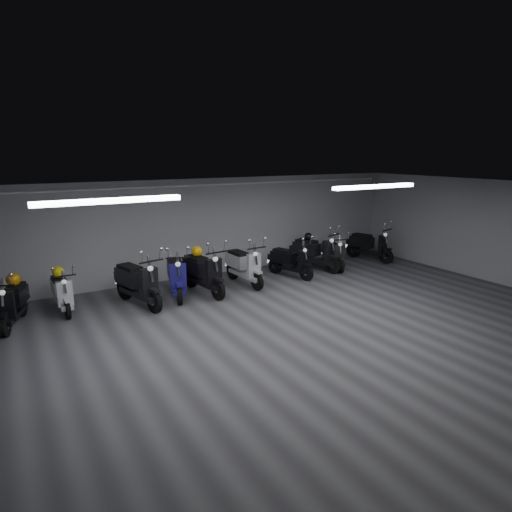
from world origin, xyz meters
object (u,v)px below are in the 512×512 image
helmet_4 (308,236)px  scooter_8 (315,247)px  scooter_3 (137,275)px  scooter_6 (244,259)px  scooter_2 (61,286)px  scooter_5 (203,265)px  scooter_7 (291,256)px  helmet_2 (197,251)px  helmet_1 (13,279)px  scooter_4 (176,269)px  helmet_3 (58,272)px  scooter_1 (12,296)px  scooter_10 (370,240)px  scooter_9 (333,249)px

helmet_4 → scooter_8: bearing=-71.3°
scooter_3 → scooter_6: size_ratio=1.06×
scooter_2 → scooter_5: size_ratio=0.81×
scooter_7 → helmet_2: scooter_7 is taller
helmet_1 → scooter_3: bearing=-7.5°
helmet_2 → scooter_4: bearing=-165.0°
scooter_3 → helmet_3: (-1.60, 0.69, 0.14)m
scooter_1 → scooter_10: bearing=19.7°
scooter_3 → scooter_7: (4.45, 0.22, -0.11)m
scooter_5 → scooter_9: bearing=-4.8°
scooter_1 → helmet_1: 0.38m
scooter_3 → helmet_3: 1.75m
scooter_3 → helmet_3: size_ratio=7.44×
helmet_2 → scooter_7: bearing=-3.0°
scooter_4 → scooter_8: 4.54m
scooter_10 → helmet_3: size_ratio=6.89×
scooter_7 → scooter_3: bearing=164.4°
scooter_2 → scooter_1: bearing=-162.3°
scooter_3 → scooter_6: 2.97m
scooter_4 → helmet_3: 2.66m
scooter_1 → helmet_2: (4.22, 0.26, 0.41)m
scooter_1 → scooter_10: size_ratio=0.93×
helmet_4 → scooter_5: bearing=-170.3°
scooter_9 → helmet_1: 8.65m
scooter_5 → scooter_10: scooter_5 is taller
scooter_5 → scooter_1: bearing=171.8°
scooter_4 → scooter_8: (4.53, 0.28, 0.02)m
scooter_7 → helmet_1: 6.96m
scooter_2 → scooter_8: (7.13, 0.01, 0.12)m
scooter_4 → scooter_10: size_ratio=1.03×
scooter_2 → scooter_7: bearing=-5.0°
scooter_9 → helmet_2: scooter_9 is taller
scooter_3 → scooter_10: bearing=-11.2°
scooter_4 → scooter_7: (3.44, 0.02, -0.08)m
scooter_7 → scooter_9: size_ratio=1.01×
scooter_7 → helmet_4: 1.19m
scooter_4 → helmet_2: (0.64, 0.17, 0.35)m
scooter_7 → helmet_1: scooter_7 is taller
scooter_1 → scooter_6: 5.53m
scooter_2 → helmet_2: size_ratio=5.71×
scooter_5 → scooter_3: bearing=175.0°
scooter_2 → helmet_2: 3.27m
helmet_2 → helmet_3: bearing=174.2°
scooter_3 → scooter_7: 4.46m
scooter_6 → helmet_3: (-4.56, 0.44, 0.18)m
helmet_4 → scooter_10: bearing=-4.9°
scooter_4 → scooter_10: scooter_4 is taller
scooter_8 → scooter_1: bearing=163.9°
helmet_3 → scooter_2: bearing=-87.3°
helmet_2 → scooter_9: bearing=-0.2°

